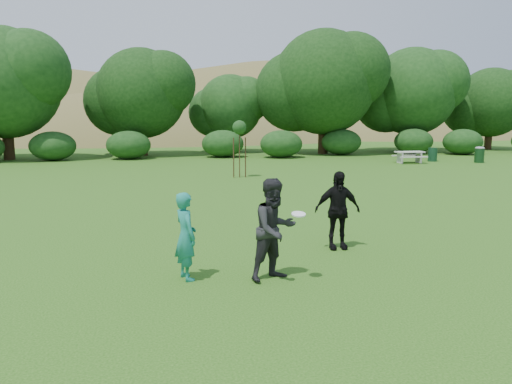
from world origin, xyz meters
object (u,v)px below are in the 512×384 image
(trash_can_lidded, at_px, (479,154))
(sapling, at_px, (239,129))
(player_black, at_px, (337,210))
(picnic_table, at_px, (410,155))
(player_teal, at_px, (186,236))
(player_grey, at_px, (275,229))
(trash_can_near, at_px, (433,155))

(trash_can_lidded, bearing_deg, sapling, -164.29)
(player_black, xyz_separation_m, picnic_table, (11.57, 18.76, -0.42))
(player_black, xyz_separation_m, trash_can_lidded, (16.20, 18.23, -0.39))
(player_teal, height_order, sapling, sapling)
(sapling, relative_size, trash_can_lidded, 2.71)
(player_teal, bearing_deg, sapling, -31.59)
(player_black, height_order, trash_can_lidded, player_black)
(sapling, bearing_deg, player_grey, -96.06)
(player_grey, height_order, player_black, player_grey)
(player_teal, height_order, trash_can_lidded, player_teal)
(player_grey, bearing_deg, trash_can_lidded, 23.08)
(player_teal, xyz_separation_m, player_grey, (1.69, -0.32, 0.13))
(player_teal, bearing_deg, picnic_table, -55.97)
(trash_can_near, xyz_separation_m, trash_can_lidded, (2.52, -1.40, 0.09))
(picnic_table, bearing_deg, trash_can_near, 22.32)
(player_teal, relative_size, trash_can_lidded, 1.63)
(player_grey, bearing_deg, sapling, 59.05)
(picnic_table, relative_size, trash_can_lidded, 1.71)
(player_teal, distance_m, picnic_table, 25.41)
(trash_can_near, xyz_separation_m, picnic_table, (-2.11, -0.87, 0.07))
(trash_can_near, bearing_deg, trash_can_lidded, -29.08)
(trash_can_near, xyz_separation_m, sapling, (-13.99, -6.04, 1.97))
(trash_can_lidded, bearing_deg, trash_can_near, 150.92)
(sapling, bearing_deg, trash_can_near, 23.36)
(player_black, relative_size, picnic_table, 1.04)
(player_teal, bearing_deg, trash_can_lidded, -64.23)
(sapling, height_order, trash_can_lidded, sapling)
(player_black, xyz_separation_m, sapling, (-0.30, 13.59, 1.49))
(player_black, relative_size, trash_can_lidded, 1.78)
(player_teal, distance_m, player_black, 3.97)
(player_teal, distance_m, player_grey, 1.72)
(player_grey, relative_size, picnic_table, 1.10)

